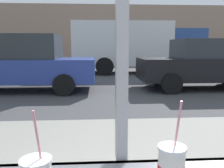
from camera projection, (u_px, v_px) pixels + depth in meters
ground_plane at (101, 84)px, 9.00m from camera, size 60.00×60.00×0.00m
sidewalk_strip at (107, 163)px, 2.69m from camera, size 16.00×2.80×0.16m
building_facade_far at (99, 34)px, 21.09m from camera, size 28.00×1.20×5.11m
parked_car_blue at (22, 63)px, 7.44m from camera, size 4.67×2.04×1.80m
parked_car_black at (204, 64)px, 7.82m from camera, size 4.29×1.93×1.67m
box_truck at (136, 45)px, 12.53m from camera, size 6.89×2.44×2.70m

